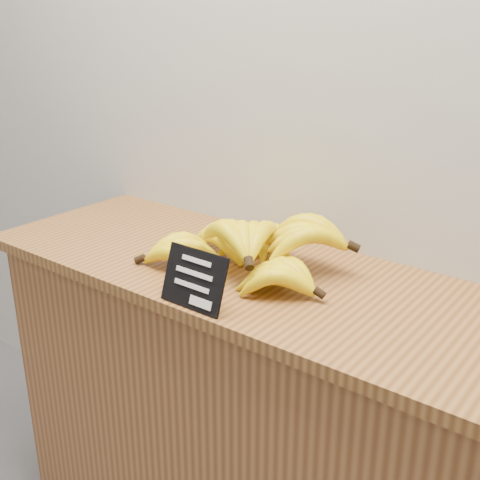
% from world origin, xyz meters
% --- Properties ---
extents(counter, '(1.35, 0.50, 0.90)m').
position_xyz_m(counter, '(0.09, 2.75, 0.45)').
color(counter, '#965D30').
rests_on(counter, ground).
extents(counter_top, '(1.46, 0.54, 0.03)m').
position_xyz_m(counter_top, '(0.09, 2.75, 0.92)').
color(counter_top, '#97612E').
rests_on(counter_top, counter).
extents(chalkboard_sign, '(0.16, 0.05, 0.12)m').
position_xyz_m(chalkboard_sign, '(0.11, 2.52, 0.99)').
color(chalkboard_sign, black).
rests_on(chalkboard_sign, counter_top).
extents(banana_pile, '(0.49, 0.39, 0.13)m').
position_xyz_m(banana_pile, '(0.07, 2.76, 0.99)').
color(banana_pile, '#FDE70A').
rests_on(banana_pile, counter_top).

